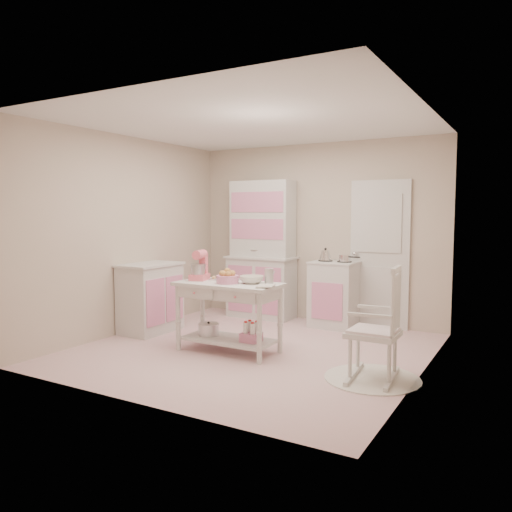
{
  "coord_description": "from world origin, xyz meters",
  "views": [
    {
      "loc": [
        2.87,
        -4.93,
        1.6
      ],
      "look_at": [
        -0.12,
        0.3,
        1.07
      ],
      "focal_mm": 35.0,
      "sensor_mm": 36.0,
      "label": 1
    }
  ],
  "objects_px": {
    "work_table": "(229,317)",
    "rocking_chair": "(373,323)",
    "base_cabinet": "(150,298)",
    "bread_basket": "(227,279)",
    "stove": "(334,294)",
    "hutch": "(261,249)",
    "stand_mixer": "(199,266)"
  },
  "relations": [
    {
      "from": "rocking_chair",
      "to": "hutch",
      "type": "bearing_deg",
      "value": 133.87
    },
    {
      "from": "stove",
      "to": "bread_basket",
      "type": "relative_size",
      "value": 3.68
    },
    {
      "from": "stove",
      "to": "bread_basket",
      "type": "height_order",
      "value": "stove"
    },
    {
      "from": "work_table",
      "to": "stove",
      "type": "bearing_deg",
      "value": 71.84
    },
    {
      "from": "stove",
      "to": "rocking_chair",
      "type": "bearing_deg",
      "value": -59.73
    },
    {
      "from": "work_table",
      "to": "base_cabinet",
      "type": "bearing_deg",
      "value": 168.39
    },
    {
      "from": "bread_basket",
      "to": "hutch",
      "type": "bearing_deg",
      "value": 108.16
    },
    {
      "from": "work_table",
      "to": "rocking_chair",
      "type": "bearing_deg",
      "value": -4.02
    },
    {
      "from": "work_table",
      "to": "bread_basket",
      "type": "distance_m",
      "value": 0.45
    },
    {
      "from": "stove",
      "to": "bread_basket",
      "type": "xyz_separation_m",
      "value": [
        -0.57,
        -1.86,
        0.39
      ]
    },
    {
      "from": "stove",
      "to": "base_cabinet",
      "type": "xyz_separation_m",
      "value": [
        -2.03,
        -1.52,
        0.0
      ]
    },
    {
      "from": "base_cabinet",
      "to": "rocking_chair",
      "type": "relative_size",
      "value": 0.84
    },
    {
      "from": "rocking_chair",
      "to": "bread_basket",
      "type": "xyz_separation_m",
      "value": [
        -1.7,
        0.07,
        0.3
      ]
    },
    {
      "from": "rocking_chair",
      "to": "stand_mixer",
      "type": "bearing_deg",
      "value": 170.5
    },
    {
      "from": "base_cabinet",
      "to": "rocking_chair",
      "type": "height_order",
      "value": "rocking_chair"
    },
    {
      "from": "hutch",
      "to": "stove",
      "type": "relative_size",
      "value": 2.26
    },
    {
      "from": "base_cabinet",
      "to": "bread_basket",
      "type": "height_order",
      "value": "base_cabinet"
    },
    {
      "from": "hutch",
      "to": "rocking_chair",
      "type": "bearing_deg",
      "value": -40.4
    },
    {
      "from": "stand_mixer",
      "to": "work_table",
      "type": "bearing_deg",
      "value": -16.02
    },
    {
      "from": "hutch",
      "to": "bread_basket",
      "type": "relative_size",
      "value": 8.32
    },
    {
      "from": "stand_mixer",
      "to": "hutch",
      "type": "bearing_deg",
      "value": 82.5
    },
    {
      "from": "hutch",
      "to": "bread_basket",
      "type": "distance_m",
      "value": 2.02
    },
    {
      "from": "base_cabinet",
      "to": "bread_basket",
      "type": "relative_size",
      "value": 3.68
    },
    {
      "from": "stove",
      "to": "hutch",
      "type": "bearing_deg",
      "value": 177.61
    },
    {
      "from": "rocking_chair",
      "to": "bread_basket",
      "type": "relative_size",
      "value": 4.4
    },
    {
      "from": "stove",
      "to": "work_table",
      "type": "distance_m",
      "value": 1.91
    },
    {
      "from": "hutch",
      "to": "rocking_chair",
      "type": "xyz_separation_m",
      "value": [
        2.33,
        -1.98,
        -0.49
      ]
    },
    {
      "from": "rocking_chair",
      "to": "work_table",
      "type": "xyz_separation_m",
      "value": [
        -1.72,
        0.12,
        -0.15
      ]
    },
    {
      "from": "stove",
      "to": "work_table",
      "type": "height_order",
      "value": "stove"
    },
    {
      "from": "hutch",
      "to": "stove",
      "type": "distance_m",
      "value": 1.33
    },
    {
      "from": "stove",
      "to": "base_cabinet",
      "type": "distance_m",
      "value": 2.53
    },
    {
      "from": "work_table",
      "to": "bread_basket",
      "type": "bearing_deg",
      "value": -68.2
    }
  ]
}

